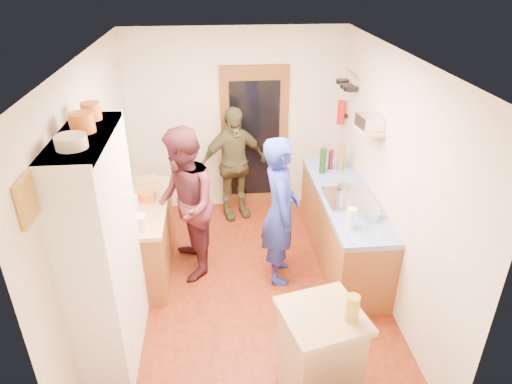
{
  "coord_description": "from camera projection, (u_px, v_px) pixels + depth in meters",
  "views": [
    {
      "loc": [
        -0.28,
        -4.15,
        3.41
      ],
      "look_at": [
        0.11,
        0.15,
        1.15
      ],
      "focal_mm": 32.0,
      "sensor_mm": 36.0,
      "label": 1
    }
  ],
  "objects": [
    {
      "name": "floor",
      "position": [
        248.0,
        287.0,
        5.27
      ],
      "size": [
        3.0,
        4.0,
        0.02
      ],
      "primitive_type": "cube",
      "color": "maroon",
      "rests_on": "ground"
    },
    {
      "name": "ceiling",
      "position": [
        246.0,
        55.0,
        4.05
      ],
      "size": [
        3.0,
        4.0,
        0.02
      ],
      "primitive_type": "cube",
      "color": "silver",
      "rests_on": "ground"
    },
    {
      "name": "wall_back",
      "position": [
        237.0,
        122.0,
        6.44
      ],
      "size": [
        3.0,
        0.02,
        2.6
      ],
      "primitive_type": "cube",
      "color": "beige",
      "rests_on": "ground"
    },
    {
      "name": "wall_front",
      "position": [
        270.0,
        329.0,
        2.89
      ],
      "size": [
        3.0,
        0.02,
        2.6
      ],
      "primitive_type": "cube",
      "color": "beige",
      "rests_on": "ground"
    },
    {
      "name": "wall_left",
      "position": [
        96.0,
        192.0,
        4.54
      ],
      "size": [
        0.02,
        4.0,
        2.6
      ],
      "primitive_type": "cube",
      "color": "beige",
      "rests_on": "ground"
    },
    {
      "name": "wall_right",
      "position": [
        390.0,
        180.0,
        4.78
      ],
      "size": [
        0.02,
        4.0,
        2.6
      ],
      "primitive_type": "cube",
      "color": "beige",
      "rests_on": "ground"
    },
    {
      "name": "door_frame",
      "position": [
        254.0,
        139.0,
        6.54
      ],
      "size": [
        0.95,
        0.06,
        2.1
      ],
      "primitive_type": "cube",
      "color": "brown",
      "rests_on": "ground"
    },
    {
      "name": "door_glass",
      "position": [
        255.0,
        140.0,
        6.5
      ],
      "size": [
        0.7,
        0.02,
        1.7
      ],
      "primitive_type": "cube",
      "color": "black",
      "rests_on": "door_frame"
    },
    {
      "name": "hutch_body",
      "position": [
        104.0,
        254.0,
        3.94
      ],
      "size": [
        0.4,
        1.2,
        2.2
      ],
      "primitive_type": "cube",
      "color": "white",
      "rests_on": "ground"
    },
    {
      "name": "hutch_top_shelf",
      "position": [
        82.0,
        137.0,
        3.44
      ],
      "size": [
        0.4,
        1.14,
        0.04
      ],
      "primitive_type": "cube",
      "color": "white",
      "rests_on": "hutch_body"
    },
    {
      "name": "plate_stack",
      "position": [
        71.0,
        142.0,
        3.18
      ],
      "size": [
        0.22,
        0.22,
        0.09
      ],
      "primitive_type": "cylinder",
      "color": "white",
      "rests_on": "hutch_top_shelf"
    },
    {
      "name": "orange_pot_a",
      "position": [
        82.0,
        123.0,
        3.45
      ],
      "size": [
        0.19,
        0.19,
        0.15
      ],
      "primitive_type": "cylinder",
      "color": "orange",
      "rests_on": "hutch_top_shelf"
    },
    {
      "name": "orange_pot_b",
      "position": [
        91.0,
        111.0,
        3.71
      ],
      "size": [
        0.16,
        0.16,
        0.14
      ],
      "primitive_type": "cylinder",
      "color": "orange",
      "rests_on": "hutch_top_shelf"
    },
    {
      "name": "left_counter_base",
      "position": [
        143.0,
        239.0,
        5.37
      ],
      "size": [
        0.6,
        1.4,
        0.85
      ],
      "primitive_type": "cube",
      "color": "brown",
      "rests_on": "ground"
    },
    {
      "name": "left_counter_top",
      "position": [
        139.0,
        206.0,
        5.16
      ],
      "size": [
        0.64,
        1.44,
        0.05
      ],
      "primitive_type": "cube",
      "color": "tan",
      "rests_on": "left_counter_base"
    },
    {
      "name": "toaster",
      "position": [
        136.0,
        222.0,
        4.65
      ],
      "size": [
        0.22,
        0.15,
        0.16
      ],
      "primitive_type": "cube",
      "rotation": [
        0.0,
        0.0,
        -0.03
      ],
      "color": "white",
      "rests_on": "left_counter_top"
    },
    {
      "name": "kettle",
      "position": [
        132.0,
        203.0,
        5.0
      ],
      "size": [
        0.17,
        0.17,
        0.16
      ],
      "primitive_type": "cylinder",
      "rotation": [
        0.0,
        0.0,
        -0.15
      ],
      "color": "white",
      "rests_on": "left_counter_top"
    },
    {
      "name": "orange_bowl",
      "position": [
        146.0,
        195.0,
        5.23
      ],
      "size": [
        0.26,
        0.26,
        0.1
      ],
      "primitive_type": "cylinder",
      "rotation": [
        0.0,
        0.0,
        -0.19
      ],
      "color": "orange",
      "rests_on": "left_counter_top"
    },
    {
      "name": "chopping_board",
      "position": [
        147.0,
        180.0,
        5.68
      ],
      "size": [
        0.36,
        0.31,
        0.02
      ],
      "primitive_type": "cube",
      "rotation": [
        0.0,
        0.0,
        0.35
      ],
      "color": "tan",
      "rests_on": "left_counter_top"
    },
    {
      "name": "right_counter_base",
      "position": [
        342.0,
        228.0,
        5.61
      ],
      "size": [
        0.6,
        2.2,
        0.84
      ],
      "primitive_type": "cube",
      "color": "brown",
      "rests_on": "ground"
    },
    {
      "name": "right_counter_top",
      "position": [
        345.0,
        195.0,
        5.4
      ],
      "size": [
        0.62,
        2.22,
        0.06
      ],
      "primitive_type": "cube",
      "color": "#0834A7",
      "rests_on": "right_counter_base"
    },
    {
      "name": "hob",
      "position": [
        350.0,
        199.0,
        5.22
      ],
      "size": [
        0.55,
        0.58,
        0.04
      ],
      "primitive_type": "cube",
      "color": "silver",
      "rests_on": "right_counter_top"
    },
    {
      "name": "pot_on_hob",
      "position": [
        345.0,
        191.0,
        5.22
      ],
      "size": [
        0.19,
        0.19,
        0.12
      ],
      "primitive_type": "cylinder",
      "color": "silver",
      "rests_on": "hob"
    },
    {
      "name": "bottle_a",
      "position": [
        323.0,
        161.0,
        5.82
      ],
      "size": [
        0.11,
        0.11,
        0.33
      ],
      "primitive_type": "cylinder",
      "rotation": [
        0.0,
        0.0,
        0.35
      ],
      "color": "#143F14",
      "rests_on": "right_counter_top"
    },
    {
      "name": "bottle_b",
      "position": [
        331.0,
        160.0,
        5.94
      ],
      "size": [
        0.07,
        0.07,
        0.26
      ],
      "primitive_type": "cylinder",
      "rotation": [
        0.0,
        0.0,
        0.0
      ],
      "color": "#591419",
      "rests_on": "right_counter_top"
    },
    {
      "name": "bottle_c",
      "position": [
        341.0,
        157.0,
        5.9
      ],
      "size": [
        0.11,
        0.11,
        0.36
      ],
      "primitive_type": "cylinder",
      "rotation": [
        0.0,
        0.0,
        0.24
      ],
      "color": "olive",
      "rests_on": "right_counter_top"
    },
    {
      "name": "paper_towel",
      "position": [
        351.0,
        218.0,
        4.66
      ],
      "size": [
        0.11,
        0.11,
        0.22
      ],
      "primitive_type": "cylinder",
      "rotation": [
        0.0,
        0.0,
        0.06
      ],
      "color": "white",
      "rests_on": "right_counter_top"
    },
    {
      "name": "mixing_bowl",
      "position": [
        369.0,
        214.0,
        4.86
      ],
      "size": [
        0.31,
        0.31,
        0.09
      ],
      "primitive_type": "cylinder",
      "rotation": [
        0.0,
        0.0,
        0.31
      ],
      "color": "silver",
      "rests_on": "right_counter_top"
    },
    {
      "name": "island_base",
      "position": [
        319.0,
        357.0,
        3.79
      ],
      "size": [
        0.66,
        0.66,
        0.86
      ],
      "primitive_type": "cube",
      "rotation": [
        0.0,
        0.0,
        0.24
      ],
      "color": "tan",
      "rests_on": "ground"
    },
    {
      "name": "island_top",
      "position": [
        323.0,
        316.0,
        3.58
      ],
      "size": [
        0.75,
        0.75,
        0.05
      ],
      "primitive_type": "cube",
      "rotation": [
        0.0,
        0.0,
        0.24
      ],
      "color": "tan",
      "rests_on": "island_base"
    },
    {
      "name": "cutting_board",
      "position": [
        314.0,
        312.0,
        3.6
      ],
      "size": [
        0.41,
        0.35,
        0.02
      ],
      "primitive_type": "cube",
      "rotation": [
        0.0,
        0.0,
        0.24
      ],
      "color": "white",
      "rests_on": "island_top"
    },
    {
      "name": "oil_jar",
      "position": [
        352.0,
        308.0,
        3.47
      ],
      "size": [
        0.13,
        0.13,
        0.22
      ],
      "primitive_type": "cylinder",
      "rotation": [
        0.0,
        0.0,
        0.24
      ],
      "color": "#AD9E2D",
      "rests_on": "island_top"
    },
    {
      "name": "pan_rail",
      "position": [
        352.0,
        75.0,
        5.78
      ],
      "size": [
        0.02,
        0.65,
        0.02
      ],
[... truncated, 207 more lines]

